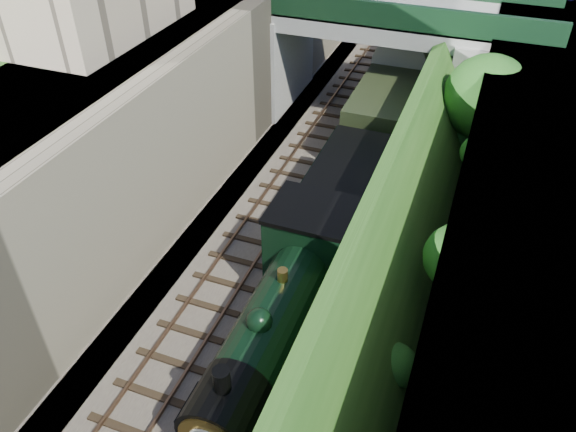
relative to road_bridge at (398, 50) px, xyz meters
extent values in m
cube|color=#473F38|center=(-0.94, -4.00, -3.98)|extent=(10.00, 90.00, 0.20)
cube|color=#756B56|center=(-6.44, -4.00, -0.58)|extent=(1.00, 90.00, 7.00)
cube|color=#262628|center=(-9.94, -4.00, -0.58)|extent=(6.00, 90.00, 7.00)
cube|color=#262628|center=(8.56, -4.00, -0.95)|extent=(8.00, 90.00, 6.25)
cube|color=#1E4714|center=(4.06, -4.00, -1.38)|extent=(4.02, 90.00, 6.36)
sphere|color=#194C14|center=(4.06, -19.14, -1.16)|extent=(1.25, 1.25, 1.25)
sphere|color=#194C14|center=(5.03, -16.07, 0.41)|extent=(1.99, 1.99, 1.99)
sphere|color=#194C14|center=(3.59, -12.79, -1.93)|extent=(1.48, 1.48, 1.48)
sphere|color=#194C14|center=(4.94, -9.70, 0.26)|extent=(1.25, 1.25, 1.25)
sphere|color=#194C14|center=(4.06, -6.18, -1.17)|extent=(1.33, 1.33, 1.33)
sphere|color=#194C14|center=(3.28, -3.80, -2.44)|extent=(1.26, 1.26, 1.26)
sphere|color=#194C14|center=(4.73, -0.01, -0.09)|extent=(1.81, 1.81, 1.81)
sphere|color=#194C14|center=(2.81, 1.70, -3.19)|extent=(1.89, 1.89, 1.89)
sphere|color=#194C14|center=(3.24, 5.94, -2.51)|extent=(2.30, 2.30, 2.30)
sphere|color=#194C14|center=(3.95, 8.46, -1.34)|extent=(1.93, 1.93, 1.93)
sphere|color=#194C14|center=(4.86, 10.24, 0.13)|extent=(1.30, 1.30, 1.30)
sphere|color=#194C14|center=(3.31, 13.67, -2.38)|extent=(1.21, 1.21, 1.21)
sphere|color=#194C14|center=(3.67, 16.28, -1.81)|extent=(1.72, 1.72, 1.72)
cube|color=black|center=(-2.94, -4.00, -3.84)|extent=(2.50, 90.00, 0.07)
cube|color=brown|center=(-3.66, -4.00, -3.75)|extent=(0.08, 90.00, 0.14)
cube|color=brown|center=(-2.23, -4.00, -3.75)|extent=(0.08, 90.00, 0.14)
cube|color=black|center=(0.26, -4.00, -3.84)|extent=(2.50, 90.00, 0.07)
cube|color=brown|center=(-0.46, -4.00, -3.75)|extent=(0.08, 90.00, 0.14)
cube|color=brown|center=(0.97, -4.00, -3.75)|extent=(0.08, 90.00, 0.14)
cube|color=gray|center=(-0.44, 0.00, 1.62)|extent=(16.00, 6.00, 0.90)
cube|color=black|center=(-0.44, -2.85, 2.57)|extent=(16.00, 0.30, 1.20)
cube|color=gray|center=(-6.44, 0.00, -1.23)|extent=(1.40, 6.40, 5.70)
cube|color=gray|center=(4.26, 0.00, -1.23)|extent=(2.40, 6.40, 5.70)
cylinder|color=black|center=(4.86, -5.87, -1.88)|extent=(0.30, 0.30, 4.40)
sphere|color=#194C14|center=(4.86, -5.87, 0.72)|extent=(3.60, 3.60, 3.60)
sphere|color=#194C14|center=(5.36, -5.07, 0.12)|extent=(2.40, 2.40, 2.40)
cube|color=black|center=(0.26, -18.53, -3.58)|extent=(2.40, 8.40, 0.60)
cube|color=black|center=(0.26, -17.53, -3.03)|extent=(2.70, 10.00, 0.35)
cylinder|color=black|center=(0.26, -18.33, -1.73)|extent=(1.90, 5.60, 1.90)
cylinder|color=black|center=(0.26, -21.63, -1.73)|extent=(1.96, 1.80, 1.96)
cylinder|color=black|center=(0.26, -21.63, -0.53)|extent=(0.44, 0.44, 0.90)
sphere|color=black|center=(0.26, -19.33, -0.73)|extent=(0.76, 0.76, 0.76)
cylinder|color=#A57F33|center=(0.26, -17.53, -0.63)|extent=(0.32, 0.32, 0.50)
cube|color=black|center=(0.26, -14.73, -1.58)|extent=(2.75, 2.40, 2.80)
cube|color=black|center=(0.26, -14.73, -0.13)|extent=(2.85, 2.50, 0.15)
cube|color=black|center=(-0.99, -21.13, -3.23)|extent=(0.60, 1.40, 0.90)
cube|color=black|center=(0.26, -10.33, -3.63)|extent=(2.30, 6.00, 0.50)
cube|color=black|center=(0.26, -10.33, -3.38)|extent=(2.60, 6.00, 0.50)
cube|color=black|center=(0.26, -10.33, -2.18)|extent=(2.70, 6.00, 2.40)
cube|color=black|center=(0.26, -10.33, -0.93)|extent=(2.50, 5.60, 0.20)
cube|color=black|center=(0.26, 2.27, -3.68)|extent=(2.30, 17.00, 0.40)
cube|color=black|center=(0.26, 2.27, -3.43)|extent=(2.50, 17.00, 0.50)
cube|color=#242D19|center=(0.26, 2.27, -1.93)|extent=(2.80, 18.00, 2.70)
cube|color=slate|center=(0.26, 2.27, -0.43)|extent=(2.90, 18.00, 0.50)
cube|color=black|center=(0.26, 21.07, -3.68)|extent=(2.30, 17.00, 0.40)
cube|color=black|center=(0.26, 21.07, -3.43)|extent=(2.50, 17.00, 0.50)
camera|label=1|loc=(4.71, -28.87, 11.03)|focal=35.00mm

